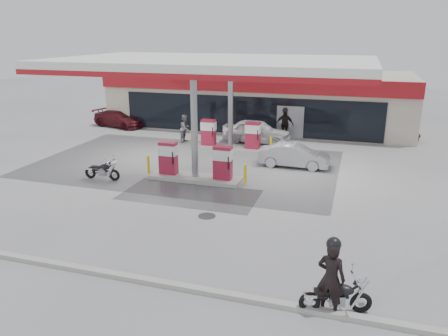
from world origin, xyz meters
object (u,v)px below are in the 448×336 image
object	(u,v)px
pump_island_near	(195,166)
biker_main	(331,278)
parked_car_left	(119,119)
pump_island_far	(230,138)
main_motorcycle	(337,298)
biker_walking	(285,124)
hatchback_silver	(294,155)
sedan_white	(257,131)
parked_car_right	(386,131)
parked_motorcycle	(103,171)
attendant	(185,128)

from	to	relation	value
pump_island_near	biker_main	world-z (taller)	biker_main
parked_car_left	pump_island_near	bearing A→B (deg)	-120.17
pump_island_near	pump_island_far	distance (m)	6.00
main_motorcycle	biker_main	world-z (taller)	biker_main
parked_car_left	biker_walking	size ratio (longest dim) A/B	2.14
hatchback_silver	pump_island_far	bearing A→B (deg)	60.68
sedan_white	parked_car_right	size ratio (longest dim) A/B	1.03
hatchback_silver	sedan_white	bearing A→B (deg)	34.37
sedan_white	hatchback_silver	size ratio (longest dim) A/B	1.18
biker_walking	parked_motorcycle	bearing A→B (deg)	-119.82
hatchback_silver	parked_car_right	size ratio (longest dim) A/B	0.88
pump_island_near	hatchback_silver	distance (m)	5.56
pump_island_near	attendant	xyz separation A→B (m)	(-3.35, 7.00, 0.19)
parked_motorcycle	biker_walking	world-z (taller)	biker_walking
pump_island_near	parked_motorcycle	bearing A→B (deg)	-163.06
pump_island_near	hatchback_silver	bearing A→B (deg)	40.37
main_motorcycle	parked_car_right	size ratio (longest dim) A/B	0.43
hatchback_silver	parked_car_left	bearing A→B (deg)	66.01
attendant	biker_main	bearing A→B (deg)	-141.38
pump_island_near	parked_car_left	world-z (taller)	pump_island_near
attendant	parked_car_right	bearing A→B (deg)	-64.72
sedan_white	attendant	bearing A→B (deg)	108.73
attendant	hatchback_silver	bearing A→B (deg)	-108.71
parked_motorcycle	biker_walking	xyz separation A→B (m)	(6.95, 11.11, 0.56)
parked_motorcycle	parked_car_right	bearing A→B (deg)	42.23
pump_island_far	parked_car_right	xyz separation A→B (m)	(9.18, 5.52, -0.12)
sedan_white	parked_car_right	xyz separation A→B (m)	(8.07, 3.32, -0.16)
pump_island_far	parked_motorcycle	world-z (taller)	pump_island_far
sedan_white	attendant	world-z (taller)	attendant
pump_island_far	sedan_white	xyz separation A→B (m)	(1.11, 2.20, 0.04)
hatchback_silver	biker_walking	distance (m)	6.41
parked_car_left	sedan_white	bearing A→B (deg)	-84.37
main_motorcycle	sedan_white	distance (m)	18.04
main_motorcycle	parked_motorcycle	distance (m)	13.71
biker_main	parked_car_right	distance (m)	20.48
hatchback_silver	parked_car_left	world-z (taller)	parked_car_left
sedan_white	parked_car_left	size ratio (longest dim) A/B	1.03
pump_island_near	parked_motorcycle	world-z (taller)	pump_island_near
biker_main	parked_car_left	distance (m)	25.39
parked_motorcycle	pump_island_near	bearing A→B (deg)	15.59
biker_main	parked_car_left	xyz separation A→B (m)	(-17.01, 18.84, -0.37)
pump_island_near	sedan_white	distance (m)	8.28
pump_island_near	pump_island_far	world-z (taller)	same
biker_walking	sedan_white	bearing A→B (deg)	-131.65
main_motorcycle	biker_walking	distance (m)	19.14
pump_island_far	biker_main	size ratio (longest dim) A/B	2.60
attendant	hatchback_silver	world-z (taller)	attendant
pump_island_near	parked_motorcycle	size ratio (longest dim) A/B	2.73
hatchback_silver	attendant	bearing A→B (deg)	66.06
pump_island_far	parked_motorcycle	distance (m)	8.49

